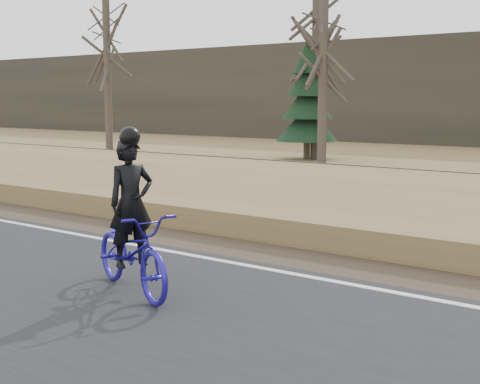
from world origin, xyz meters
The scene contains 11 objects.
ground centered at (0.00, 0.00, 0.00)m, with size 120.00×120.00×0.00m, color olive.
edge_line centered at (0.00, 0.20, 0.07)m, with size 120.00×0.12×0.01m, color silver.
shoulder centered at (0.00, 1.20, 0.02)m, with size 120.00×1.60×0.04m, color #473A2B.
embankment centered at (0.00, 4.20, 0.22)m, with size 120.00×5.00×0.44m, color olive.
ballast centered at (0.00, 8.00, 0.23)m, with size 120.00×3.00×0.45m, color slate.
railroad centered at (0.00, 8.00, 0.53)m, with size 120.00×2.40×0.29m.
cyclist centered at (2.58, -1.78, 0.72)m, with size 2.14×1.38×2.11m.
bare_tree_far_left centered at (-16.52, 15.14, 4.15)m, with size 0.36×0.36×8.31m, color #4E4539.
bare_tree_left centered at (-5.80, 16.97, 3.70)m, with size 0.36×0.36×7.41m, color #4E4539.
bare_tree_near_left centered at (-4.26, 14.89, 3.15)m, with size 0.36×0.36×6.29m, color #4E4539.
conifer centered at (-6.04, 16.73, 2.40)m, with size 2.60×2.60×5.06m.
Camera 1 is at (8.62, -7.57, 2.50)m, focal length 50.00 mm.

